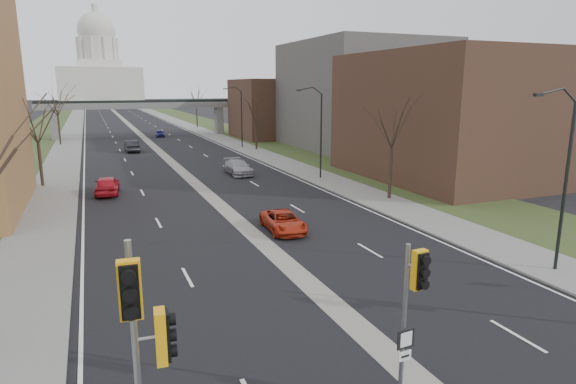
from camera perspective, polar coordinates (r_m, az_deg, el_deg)
road_surface at (r=159.98m, az=-19.44°, el=8.57°), size 20.00×600.00×0.01m
median_strip at (r=159.98m, az=-19.44°, el=8.56°), size 1.20×600.00×0.02m
sidewalk_right at (r=161.08m, az=-15.13°, el=8.88°), size 4.00×600.00×0.12m
sidewalk_left at (r=159.78m, az=-23.77°, el=8.24°), size 4.00×600.00×0.12m
grass_verge_right at (r=161.96m, az=-13.00°, el=9.00°), size 8.00×600.00×0.10m
grass_verge_left at (r=160.02m, az=-25.93°, el=8.05°), size 8.00×600.00×0.10m
commercial_block_near at (r=49.84m, az=18.91°, el=8.50°), size 16.00×20.00×12.00m
commercial_block_mid at (r=71.63m, az=8.63°, el=11.22°), size 18.00×22.00×15.00m
commercial_block_far at (r=85.31m, az=-1.27°, el=9.84°), size 14.00×14.00×10.00m
pedestrian_bridge at (r=90.01m, az=-17.03°, el=9.35°), size 34.00×3.00×6.45m
capitol at (r=329.76m, az=-21.44°, el=13.29°), size 48.00×42.00×55.75m
streetlight_near at (r=25.13m, az=29.54°, el=6.52°), size 2.61×0.20×8.70m
streetlight_mid at (r=45.98m, az=3.06°, el=10.06°), size 2.61×0.20×8.70m
streetlight_far at (r=70.34m, az=-6.21°, el=10.82°), size 2.61×0.20×8.70m
tree_left_b at (r=47.77m, az=-27.77°, el=7.88°), size 6.75×6.75×8.81m
tree_left_c at (r=81.64m, az=-25.79°, el=9.96°), size 7.65×7.65×9.99m
tree_right_a at (r=38.32m, az=12.33°, el=8.85°), size 7.20×7.20×9.40m
tree_right_b at (r=68.12m, az=-3.82°, el=9.86°), size 6.30×6.30×8.22m
tree_right_c at (r=106.75m, az=-10.84°, el=11.25°), size 7.65×7.65×9.99m
signal_pole_left at (r=11.17m, az=-16.68°, el=-15.35°), size 1.09×0.98×5.70m
signal_pole_median at (r=13.38m, az=14.50°, el=-12.24°), size 0.56×0.79×4.80m
car_left_near at (r=42.85m, az=-20.65°, el=0.79°), size 2.28×4.76×1.57m
car_left_far at (r=69.84m, az=-18.04°, el=5.19°), size 1.82×4.78×1.55m
car_right_near at (r=29.99m, az=-0.56°, el=-3.48°), size 2.33×4.59×1.24m
car_right_mid at (r=49.49m, az=-5.92°, el=2.94°), size 2.11×5.11×1.48m
car_right_far at (r=89.61m, az=-14.95°, el=6.74°), size 1.67×3.67×1.22m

